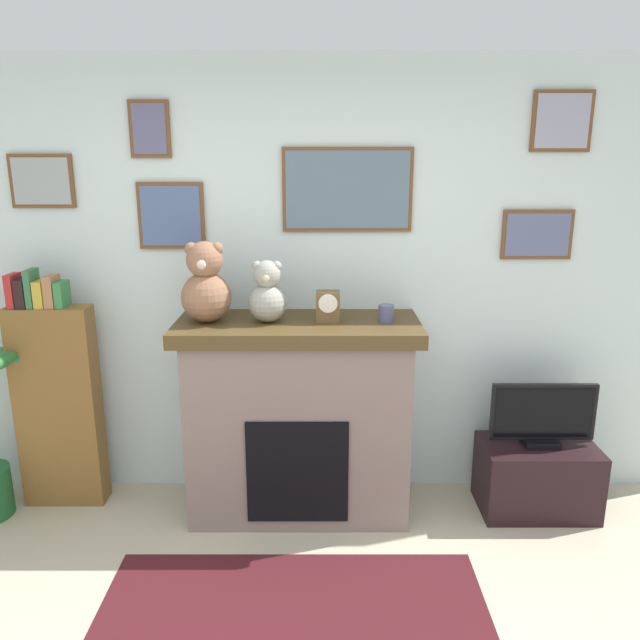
{
  "coord_description": "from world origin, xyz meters",
  "views": [
    {
      "loc": [
        0.15,
        -1.62,
        2.03
      ],
      "look_at": [
        0.14,
        1.67,
        1.16
      ],
      "focal_mm": 34.34,
      "sensor_mm": 36.0,
      "label": 1
    }
  ],
  "objects_px": {
    "tv_stand": "(537,477)",
    "television": "(544,416)",
    "mantel_clock": "(329,306)",
    "bookshelf": "(58,400)",
    "candle_jar": "(387,313)",
    "teddy_bear_grey": "(207,286)",
    "fireplace": "(299,416)",
    "teddy_bear_cream": "(268,294)"
  },
  "relations": [
    {
      "from": "mantel_clock",
      "to": "teddy_bear_grey",
      "type": "distance_m",
      "value": 0.68
    },
    {
      "from": "television",
      "to": "mantel_clock",
      "type": "bearing_deg",
      "value": 179.67
    },
    {
      "from": "bookshelf",
      "to": "television",
      "type": "bearing_deg",
      "value": -2.05
    },
    {
      "from": "bookshelf",
      "to": "tv_stand",
      "type": "height_order",
      "value": "bookshelf"
    },
    {
      "from": "fireplace",
      "to": "candle_jar",
      "type": "distance_m",
      "value": 0.79
    },
    {
      "from": "teddy_bear_grey",
      "to": "teddy_bear_cream",
      "type": "bearing_deg",
      "value": 0.02
    },
    {
      "from": "teddy_bear_grey",
      "to": "mantel_clock",
      "type": "bearing_deg",
      "value": -0.08
    },
    {
      "from": "tv_stand",
      "to": "mantel_clock",
      "type": "bearing_deg",
      "value": 179.74
    },
    {
      "from": "tv_stand",
      "to": "television",
      "type": "bearing_deg",
      "value": -90.0
    },
    {
      "from": "candle_jar",
      "to": "teddy_bear_grey",
      "type": "bearing_deg",
      "value": -179.97
    },
    {
      "from": "tv_stand",
      "to": "teddy_bear_grey",
      "type": "distance_m",
      "value": 2.23
    },
    {
      "from": "tv_stand",
      "to": "teddy_bear_cream",
      "type": "distance_m",
      "value": 1.92
    },
    {
      "from": "television",
      "to": "mantel_clock",
      "type": "height_order",
      "value": "mantel_clock"
    },
    {
      "from": "tv_stand",
      "to": "bookshelf",
      "type": "bearing_deg",
      "value": 177.98
    },
    {
      "from": "teddy_bear_grey",
      "to": "tv_stand",
      "type": "bearing_deg",
      "value": -0.2
    },
    {
      "from": "fireplace",
      "to": "teddy_bear_grey",
      "type": "distance_m",
      "value": 0.92
    },
    {
      "from": "fireplace",
      "to": "candle_jar",
      "type": "height_order",
      "value": "candle_jar"
    },
    {
      "from": "fireplace",
      "to": "television",
      "type": "distance_m",
      "value": 1.41
    },
    {
      "from": "fireplace",
      "to": "candle_jar",
      "type": "relative_size",
      "value": 14.3
    },
    {
      "from": "television",
      "to": "teddy_bear_cream",
      "type": "bearing_deg",
      "value": 179.7
    },
    {
      "from": "fireplace",
      "to": "mantel_clock",
      "type": "distance_m",
      "value": 0.68
    },
    {
      "from": "bookshelf",
      "to": "tv_stand",
      "type": "distance_m",
      "value": 2.87
    },
    {
      "from": "candle_jar",
      "to": "teddy_bear_grey",
      "type": "height_order",
      "value": "teddy_bear_grey"
    },
    {
      "from": "television",
      "to": "teddy_bear_cream",
      "type": "xyz_separation_m",
      "value": [
        -1.57,
        0.01,
        0.72
      ]
    },
    {
      "from": "mantel_clock",
      "to": "teddy_bear_cream",
      "type": "bearing_deg",
      "value": 179.82
    },
    {
      "from": "teddy_bear_cream",
      "to": "candle_jar",
      "type": "bearing_deg",
      "value": 0.04
    },
    {
      "from": "bookshelf",
      "to": "mantel_clock",
      "type": "bearing_deg",
      "value": -3.39
    },
    {
      "from": "bookshelf",
      "to": "teddy_bear_cream",
      "type": "distance_m",
      "value": 1.43
    },
    {
      "from": "teddy_bear_grey",
      "to": "teddy_bear_cream",
      "type": "xyz_separation_m",
      "value": [
        0.34,
        0.0,
        -0.05
      ]
    },
    {
      "from": "bookshelf",
      "to": "mantel_clock",
      "type": "xyz_separation_m",
      "value": [
        1.59,
        -0.09,
        0.59
      ]
    },
    {
      "from": "fireplace",
      "to": "television",
      "type": "xyz_separation_m",
      "value": [
        1.41,
        -0.03,
        0.01
      ]
    },
    {
      "from": "television",
      "to": "teddy_bear_cream",
      "type": "height_order",
      "value": "teddy_bear_cream"
    },
    {
      "from": "candle_jar",
      "to": "teddy_bear_cream",
      "type": "distance_m",
      "value": 0.66
    },
    {
      "from": "tv_stand",
      "to": "television",
      "type": "xyz_separation_m",
      "value": [
        0.0,
        -0.0,
        0.39
      ]
    },
    {
      "from": "tv_stand",
      "to": "mantel_clock",
      "type": "distance_m",
      "value": 1.62
    },
    {
      "from": "bookshelf",
      "to": "television",
      "type": "relative_size",
      "value": 2.39
    },
    {
      "from": "bookshelf",
      "to": "teddy_bear_grey",
      "type": "height_order",
      "value": "teddy_bear_grey"
    },
    {
      "from": "bookshelf",
      "to": "fireplace",
      "type": "bearing_deg",
      "value": -3.01
    },
    {
      "from": "candle_jar",
      "to": "teddy_bear_grey",
      "type": "xyz_separation_m",
      "value": [
        -0.99,
        -0.0,
        0.15
      ]
    },
    {
      "from": "bookshelf",
      "to": "teddy_bear_grey",
      "type": "bearing_deg",
      "value": -5.75
    },
    {
      "from": "candle_jar",
      "to": "mantel_clock",
      "type": "height_order",
      "value": "mantel_clock"
    },
    {
      "from": "teddy_bear_cream",
      "to": "teddy_bear_grey",
      "type": "bearing_deg",
      "value": -179.98
    }
  ]
}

